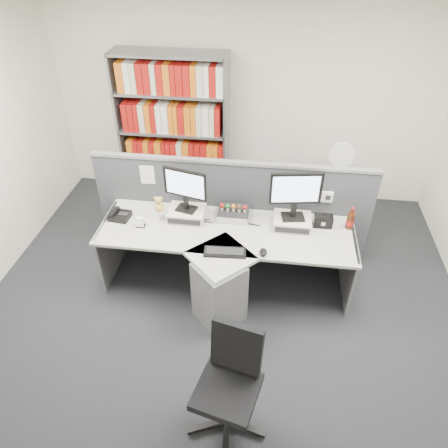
# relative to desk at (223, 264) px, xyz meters

# --- Properties ---
(ground) EXTENTS (5.50, 5.50, 0.00)m
(ground) POSITION_rel_desk_xyz_m (0.00, -0.60, -0.46)
(ground) COLOR #292B30
(ground) RESTS_ON ground
(room_shell) EXTENTS (5.04, 5.54, 2.72)m
(room_shell) POSITION_rel_desk_xyz_m (0.00, -0.60, 1.33)
(room_shell) COLOR white
(room_shell) RESTS_ON ground
(partition) EXTENTS (3.00, 0.08, 1.27)m
(partition) POSITION_rel_desk_xyz_m (0.00, 0.65, 0.19)
(partition) COLOR #3F4147
(partition) RESTS_ON ground
(desk) EXTENTS (2.60, 1.20, 0.72)m
(desk) POSITION_rel_desk_xyz_m (0.00, 0.00, 0.00)
(desk) COLOR #B1B1AB
(desk) RESTS_ON ground
(monitor_riser_left) EXTENTS (0.38, 0.31, 0.10)m
(monitor_riser_left) POSITION_rel_desk_xyz_m (-0.44, 0.38, 0.31)
(monitor_riser_left) COLOR beige
(monitor_riser_left) RESTS_ON desk
(monitor_riser_right) EXTENTS (0.38, 0.31, 0.10)m
(monitor_riser_right) POSITION_rel_desk_xyz_m (0.66, 0.38, 0.31)
(monitor_riser_right) COLOR beige
(monitor_riser_right) RESTS_ON desk
(monitor_left) EXTENTS (0.45, 0.19, 0.47)m
(monitor_left) POSITION_rel_desk_xyz_m (-0.44, 0.38, 0.64)
(monitor_left) COLOR black
(monitor_left) RESTS_ON monitor_riser_left
(monitor_right) EXTENTS (0.51, 0.20, 0.52)m
(monitor_right) POSITION_rel_desk_xyz_m (0.66, 0.38, 0.67)
(monitor_right) COLOR black
(monitor_right) RESTS_ON monitor_riser_right
(desktop_pc) EXTENTS (0.32, 0.28, 0.08)m
(desktop_pc) POSITION_rel_desk_xyz_m (0.05, 0.46, 0.31)
(desktop_pc) COLOR black
(desktop_pc) RESTS_ON desk
(figurines) EXTENTS (0.29, 0.05, 0.09)m
(figurines) POSITION_rel_desk_xyz_m (0.05, 0.44, 0.40)
(figurines) COLOR beige
(figurines) RESTS_ON desktop_pc
(keyboard) EXTENTS (0.41, 0.18, 0.03)m
(keyboard) POSITION_rel_desk_xyz_m (0.03, -0.14, 0.28)
(keyboard) COLOR black
(keyboard) RESTS_ON desk
(mouse) EXTENTS (0.07, 0.12, 0.04)m
(mouse) POSITION_rel_desk_xyz_m (0.39, -0.10, 0.29)
(mouse) COLOR black
(mouse) RESTS_ON desk
(desk_phone) EXTENTS (0.22, 0.21, 0.09)m
(desk_phone) POSITION_rel_desk_xyz_m (-1.14, 0.28, 0.30)
(desk_phone) COLOR black
(desk_phone) RESTS_ON desk
(desk_calendar) EXTENTS (0.09, 0.07, 0.11)m
(desk_calendar) POSITION_rel_desk_xyz_m (-0.88, 0.16, 0.31)
(desk_calendar) COLOR black
(desk_calendar) RESTS_ON desk
(plush_toy) EXTENTS (0.10, 0.10, 0.18)m
(plush_toy) POSITION_rel_desk_xyz_m (-0.71, 0.31, 0.44)
(plush_toy) COLOR gold
(plush_toy) RESTS_ON monitor_riser_left
(speaker) EXTENTS (0.19, 0.11, 0.13)m
(speaker) POSITION_rel_desk_xyz_m (0.97, 0.42, 0.33)
(speaker) COLOR black
(speaker) RESTS_ON desk
(cola_bottle) EXTENTS (0.08, 0.08, 0.25)m
(cola_bottle) POSITION_rel_desk_xyz_m (1.24, 0.42, 0.36)
(cola_bottle) COLOR #3F190A
(cola_bottle) RESTS_ON desk
(shelving_unit) EXTENTS (1.41, 0.40, 2.00)m
(shelving_unit) POSITION_rel_desk_xyz_m (-0.90, 1.85, 0.52)
(shelving_unit) COLOR gray
(shelving_unit) RESTS_ON ground
(filing_cabinet) EXTENTS (0.45, 0.61, 0.70)m
(filing_cabinet) POSITION_rel_desk_xyz_m (1.20, 1.40, -0.11)
(filing_cabinet) COLOR gray
(filing_cabinet) RESTS_ON ground
(desk_fan) EXTENTS (0.30, 0.18, 0.50)m
(desk_fan) POSITION_rel_desk_xyz_m (1.20, 1.40, 0.56)
(desk_fan) COLOR white
(desk_fan) RESTS_ON filing_cabinet
(office_chair) EXTENTS (0.63, 0.62, 0.95)m
(office_chair) POSITION_rel_desk_xyz_m (0.23, -1.32, 0.05)
(office_chair) COLOR silver
(office_chair) RESTS_ON ground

